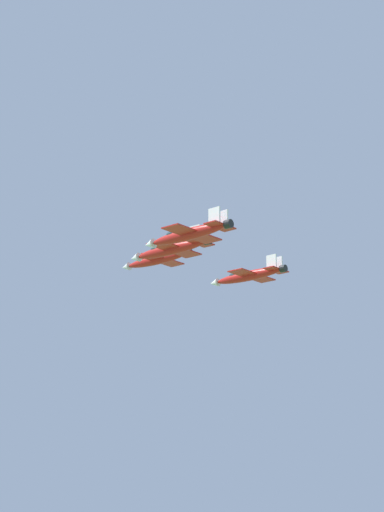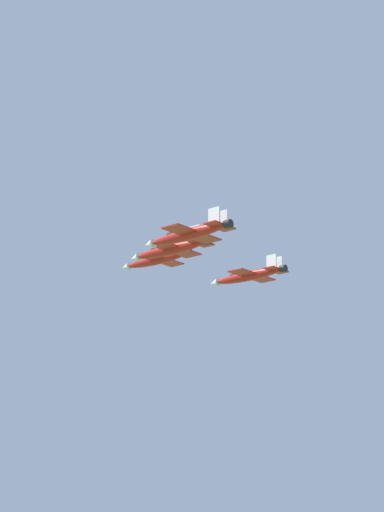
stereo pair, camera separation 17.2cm
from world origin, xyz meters
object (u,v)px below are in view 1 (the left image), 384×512
(jet_lead, at_px, (157,259))
(jet_left_outer, at_px, (188,234))
(jet_right_wingman, at_px, (249,275))
(jet_left_wingman, at_px, (171,249))

(jet_lead, height_order, jet_left_outer, jet_lead)
(jet_right_wingman, xyz_separation_m, jet_left_outer, (-33.83, -10.50, -2.61))
(jet_left_wingman, xyz_separation_m, jet_right_wingman, (21.93, -1.60, -0.03))
(jet_lead, relative_size, jet_right_wingman, 0.98)
(jet_lead, relative_size, jet_left_outer, 1.00)
(jet_lead, xyz_separation_m, jet_left_wingman, (-11.90, -12.10, -3.00))
(jet_right_wingman, bearing_deg, jet_left_outer, 111.99)
(jet_right_wingman, bearing_deg, jet_lead, 40.94)
(jet_right_wingman, bearing_deg, jet_left_wingman, 90.57)
(jet_left_wingman, xyz_separation_m, jet_left_outer, (-11.90, -12.10, -2.65))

